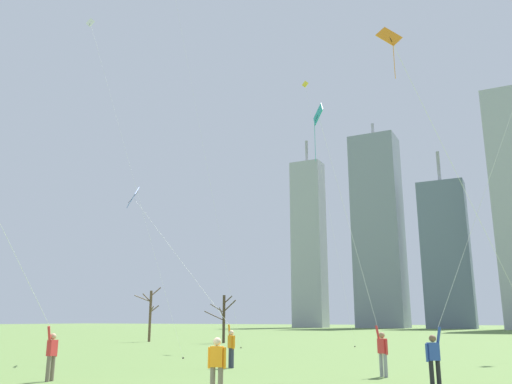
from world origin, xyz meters
The scene contains 13 objects.
kite_flyer_midfield_center_blue centered at (-5.19, 10.38, 2.96)m, with size 8.55×2.59×9.68m.
kite_flyer_far_back_teal centered at (3.09, 9.61, 3.20)m, with size 3.60×2.50×12.33m.
kite_flyer_foreground_left_green centered at (-6.52, 1.70, 2.43)m, with size 1.97×7.66×13.44m.
kite_flyer_midfield_right_red centered at (7.61, 8.57, 5.62)m, with size 6.85×8.31×18.93m.
bystander_watching_nearby centered at (1.15, 1.44, 0.90)m, with size 0.49×0.29×1.62m.
distant_kite_drifting_right_purple centered at (-13.28, 18.40, 25.76)m, with size 3.34×7.35×30.14m.
distant_kite_low_near_trees_yellow centered at (-6.80, 30.27, 19.67)m, with size 4.19×0.56×23.56m.
distant_kite_drifting_left_white centered at (-14.60, 12.12, 18.52)m, with size 7.77×1.87×22.11m.
bare_tree_leftmost centered at (-24.06, 30.41, 2.68)m, with size 1.96×2.34×5.21m.
bare_tree_rightmost centered at (-16.20, 31.14, 2.32)m, with size 3.07×1.96×4.27m.
skyline_short_annex centered at (-23.72, 121.58, 24.69)m, with size 11.78×9.37×53.65m.
skyline_wide_slab centered at (-42.49, 120.40, 22.38)m, with size 8.36×5.68×51.32m.
skyline_slender_spire centered at (-7.38, 119.30, 17.32)m, with size 10.79×6.15×42.56m.
Camera 1 is at (8.82, -11.22, 2.10)m, focal length 36.66 mm.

